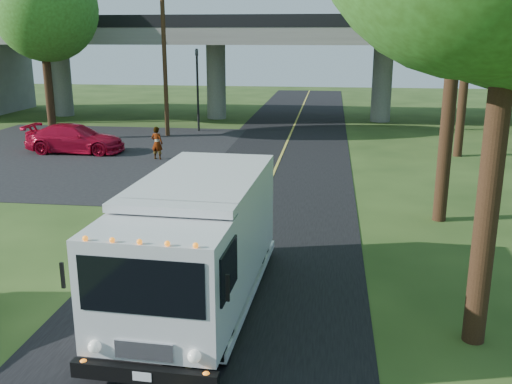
% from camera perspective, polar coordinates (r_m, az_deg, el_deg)
% --- Properties ---
extents(ground, '(120.00, 120.00, 0.00)m').
position_cam_1_polar(ground, '(11.83, -5.83, -15.17)').
color(ground, '#273F16').
rests_on(ground, ground).
extents(road, '(7.00, 90.00, 0.02)m').
position_cam_1_polar(road, '(20.92, 0.40, -1.24)').
color(road, black).
rests_on(road, ground).
extents(parking_lot, '(16.00, 18.00, 0.01)m').
position_cam_1_polar(parking_lot, '(31.55, -17.98, 3.69)').
color(parking_lot, black).
rests_on(parking_lot, ground).
extents(lane_line, '(0.12, 90.00, 0.01)m').
position_cam_1_polar(lane_line, '(20.91, 0.40, -1.19)').
color(lane_line, gold).
rests_on(lane_line, road).
extents(overpass, '(54.00, 10.00, 7.30)m').
position_cam_1_polar(overpass, '(41.99, 4.23, 13.39)').
color(overpass, slate).
rests_on(overpass, ground).
extents(traffic_signal, '(0.18, 0.22, 5.20)m').
position_cam_1_polar(traffic_signal, '(36.98, -5.88, 10.98)').
color(traffic_signal, black).
rests_on(traffic_signal, ground).
extents(utility_pole, '(1.60, 0.26, 9.00)m').
position_cam_1_polar(utility_pole, '(35.36, -9.13, 12.93)').
color(utility_pole, '#472D19').
rests_on(utility_pole, ground).
extents(tree_left_lot, '(5.60, 5.50, 10.50)m').
position_cam_1_polar(tree_left_lot, '(35.70, -20.62, 17.52)').
color(tree_left_lot, '#382314').
rests_on(tree_left_lot, ground).
extents(tree_left_far, '(5.26, 5.16, 9.89)m').
position_cam_1_polar(tree_left_far, '(42.39, -20.42, 16.44)').
color(tree_left_far, '#382314').
rests_on(tree_left_far, ground).
extents(step_van, '(2.87, 7.09, 2.93)m').
position_cam_1_polar(step_van, '(12.77, -5.99, -4.87)').
color(step_van, silver).
rests_on(step_van, ground).
extents(red_sedan, '(5.17, 2.14, 1.49)m').
position_cam_1_polar(red_sedan, '(31.62, -17.61, 5.11)').
color(red_sedan, '#B00A27').
rests_on(red_sedan, ground).
extents(pedestrian, '(0.67, 0.52, 1.65)m').
position_cam_1_polar(pedestrian, '(28.85, -9.87, 4.84)').
color(pedestrian, gray).
rests_on(pedestrian, ground).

